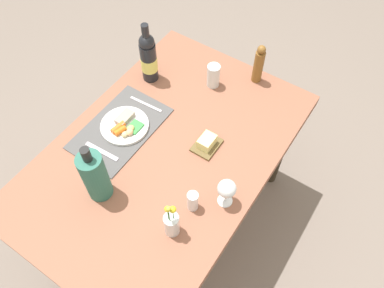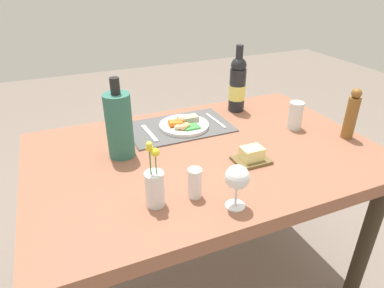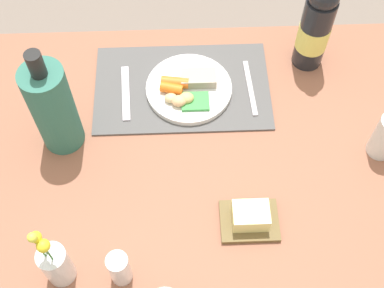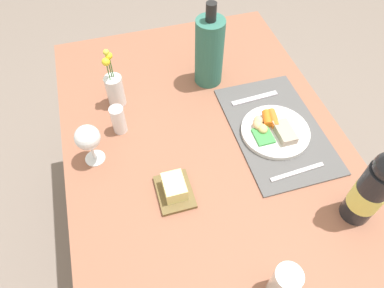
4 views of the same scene
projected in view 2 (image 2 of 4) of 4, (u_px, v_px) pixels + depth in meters
The scene contains 14 objects.
ground_plane at pixel (202, 283), 1.70m from camera, with size 8.00×8.00×0.00m, color slate.
dining_table at pixel (205, 169), 1.38m from camera, with size 1.36×0.89×0.77m.
placemat at pixel (179, 127), 1.52m from camera, with size 0.45×0.28×0.01m, color #515051.
dinner_plate at pixel (184, 125), 1.51m from camera, with size 0.22×0.22×0.04m.
fork at pixel (216, 121), 1.57m from camera, with size 0.01×0.18×0.01m, color silver.
knife at pixel (149, 133), 1.46m from camera, with size 0.02×0.17×0.01m, color silver.
wine_bottle at pixel (237, 85), 1.65m from camera, with size 0.08×0.08×0.32m.
pepper_mill at pixel (351, 115), 1.39m from camera, with size 0.05×0.05×0.22m.
butter_dish at pixel (252, 156), 1.25m from camera, with size 0.13×0.10×0.06m.
salt_shaker at pixel (195, 183), 1.05m from camera, with size 0.04×0.04×0.10m, color white.
wine_glass at pixel (237, 178), 0.98m from camera, with size 0.08×0.08×0.14m.
flower_vase at pixel (155, 186), 1.01m from camera, with size 0.06×0.06×0.22m.
water_tumbler at pixel (295, 117), 1.50m from camera, with size 0.06×0.06×0.12m.
cooler_bottle at pixel (119, 125), 1.25m from camera, with size 0.10×0.10×0.31m.
Camera 2 is at (0.51, 1.05, 1.42)m, focal length 31.58 mm.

